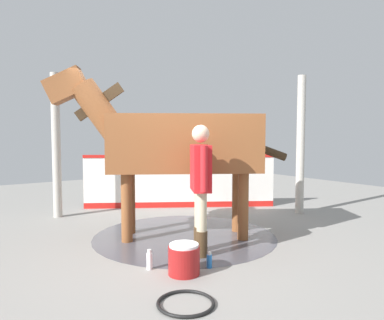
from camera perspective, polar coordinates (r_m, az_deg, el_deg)
The scene contains 11 objects.
ground_plane at distance 5.37m, azimuth -2.43°, elevation -12.91°, with size 16.00×16.00×0.02m, color gray.
wet_patch at distance 5.68m, azimuth -1.14°, elevation -11.84°, with size 2.78×2.78×0.00m, color #4C4C54.
barrier_wall at distance 7.73m, azimuth -1.91°, elevation -3.64°, with size 3.51×2.14×1.13m.
roof_post_near at distance 7.21m, azimuth -20.55°, elevation 2.12°, with size 0.16×0.16×2.69m, color #B7B2A8.
roof_post_far at distance 7.38m, azimuth 16.69°, elevation 2.24°, with size 0.16×0.16×2.69m, color #B7B2A8.
horse at distance 5.46m, azimuth -2.54°, elevation 2.75°, with size 3.21×2.11×2.54m.
handler at distance 4.67m, azimuth 1.35°, elevation -3.19°, with size 0.42×0.61×1.68m.
wash_bucket at distance 4.18m, azimuth -1.27°, elevation -15.32°, with size 0.35×0.35×0.34m.
bottle_shampoo at distance 4.36m, azimuth -6.71°, elevation -15.39°, with size 0.07×0.07×0.23m.
bottle_spray at distance 4.39m, azimuth 2.74°, elevation -15.50°, with size 0.06×0.06×0.19m.
hose_coil at distance 3.56m, azimuth -1.00°, elevation -21.56°, with size 0.54×0.54×0.03m, color black.
Camera 1 is at (-2.74, -4.35, 1.56)m, focal length 33.93 mm.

